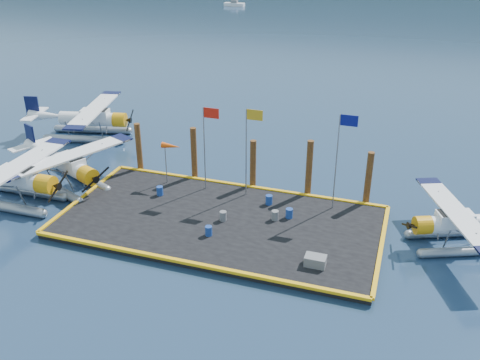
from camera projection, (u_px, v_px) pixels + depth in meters
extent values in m
plane|color=#192B4C|center=(220.00, 225.00, 34.07)|extent=(4000.00, 4000.00, 0.00)
cube|color=black|center=(220.00, 222.00, 33.98)|extent=(20.00, 10.00, 0.40)
cylinder|color=gray|center=(23.00, 190.00, 37.75)|extent=(6.83, 0.75, 0.66)
cylinder|color=white|center=(10.00, 179.00, 36.00)|extent=(5.13, 1.28, 1.21)
cube|color=white|center=(17.00, 175.00, 35.65)|extent=(2.43, 1.24, 0.99)
cube|color=black|center=(20.00, 172.00, 35.47)|extent=(1.55, 1.17, 0.60)
cylinder|color=orange|center=(46.00, 184.00, 35.22)|extent=(1.12, 1.29, 1.28)
cube|color=black|center=(58.00, 186.00, 34.97)|extent=(0.10, 2.45, 1.23)
cube|color=white|center=(15.00, 167.00, 35.41)|extent=(1.78, 9.92, 0.13)
cube|color=black|center=(58.00, 142.00, 39.46)|extent=(1.66, 1.01, 0.14)
cylinder|color=gray|center=(81.00, 176.00, 39.78)|extent=(6.19, 3.17, 0.63)
cylinder|color=gray|center=(53.00, 187.00, 38.25)|extent=(6.19, 3.17, 0.63)
cylinder|color=white|center=(66.00, 165.00, 38.27)|extent=(4.91, 3.00, 1.15)
cube|color=white|center=(70.00, 162.00, 37.73)|extent=(2.57, 1.97, 0.94)
cube|color=black|center=(72.00, 161.00, 37.45)|extent=(1.78, 1.59, 0.57)
cylinder|color=orange|center=(88.00, 176.00, 36.63)|extent=(1.44, 1.53, 1.21)
cube|color=black|center=(95.00, 179.00, 36.10)|extent=(0.99, 2.16, 1.17)
cube|color=white|center=(69.00, 156.00, 37.50)|extent=(5.20, 9.24, 0.13)
cube|color=black|center=(122.00, 138.00, 40.49)|extent=(1.81, 1.49, 0.14)
cube|color=black|center=(8.00, 176.00, 34.50)|extent=(1.81, 1.49, 0.14)
cube|color=black|center=(30.00, 136.00, 40.74)|extent=(1.10, 0.58, 1.78)
cube|color=white|center=(32.00, 145.00, 40.98)|extent=(2.28, 3.63, 0.10)
cylinder|color=gray|center=(93.00, 130.00, 48.57)|extent=(6.68, 2.12, 0.65)
cylinder|color=gray|center=(83.00, 139.00, 46.45)|extent=(6.68, 2.12, 0.65)
cylinder|color=white|center=(88.00, 119.00, 46.85)|extent=(5.17, 2.28, 1.19)
cube|color=white|center=(95.00, 115.00, 46.62)|extent=(2.59, 1.69, 0.97)
cube|color=black|center=(98.00, 113.00, 46.50)|extent=(1.73, 1.44, 0.60)
cylinder|color=orange|center=(120.00, 120.00, 46.60)|extent=(1.33, 1.46, 1.25)
cube|color=black|center=(130.00, 120.00, 46.52)|extent=(0.60, 2.36, 1.21)
cube|color=white|center=(94.00, 109.00, 46.39)|extent=(3.75, 9.85, 0.13)
cube|color=black|center=(111.00, 93.00, 50.54)|extent=(1.80, 1.31, 0.14)
cube|color=black|center=(74.00, 128.00, 42.23)|extent=(1.80, 1.31, 0.14)
cube|color=black|center=(32.00, 106.00, 46.85)|extent=(1.19, 0.39, 1.84)
cube|color=white|center=(35.00, 114.00, 47.15)|extent=(1.77, 3.80, 0.11)
cylinder|color=gray|center=(470.00, 251.00, 30.90)|extent=(5.55, 2.77, 0.56)
cylinder|color=gray|center=(454.00, 232.00, 32.73)|extent=(5.55, 2.77, 0.56)
cylinder|color=white|center=(463.00, 223.00, 31.25)|extent=(4.40, 2.64, 1.03)
cube|color=white|center=(455.00, 219.00, 31.06)|extent=(2.29, 1.75, 0.84)
cube|color=black|center=(450.00, 216.00, 30.96)|extent=(1.59, 1.41, 0.51)
cylinder|color=orange|center=(423.00, 225.00, 31.08)|extent=(1.28, 1.36, 1.08)
cube|color=black|center=(409.00, 226.00, 31.02)|extent=(0.86, 1.94, 1.05)
cube|color=white|center=(456.00, 212.00, 30.86)|extent=(4.56, 8.28, 0.11)
cube|color=black|center=(429.00, 181.00, 34.45)|extent=(1.62, 1.32, 0.12)
cylinder|color=navy|center=(160.00, 191.00, 36.79)|extent=(0.45, 0.45, 0.63)
cylinder|color=slate|center=(223.00, 216.00, 33.70)|extent=(0.44, 0.44, 0.62)
cylinder|color=slate|center=(275.00, 215.00, 33.75)|extent=(0.45, 0.45, 0.63)
cylinder|color=navy|center=(209.00, 231.00, 32.10)|extent=(0.43, 0.43, 0.60)
cylinder|color=navy|center=(289.00, 213.00, 33.98)|extent=(0.45, 0.45, 0.64)
cylinder|color=navy|center=(269.00, 200.00, 35.60)|extent=(0.46, 0.46, 0.65)
cube|color=slate|center=(315.00, 261.00, 29.32)|extent=(1.16, 0.78, 0.58)
cylinder|color=gray|center=(204.00, 149.00, 36.52)|extent=(0.08, 0.08, 6.00)
cube|color=red|center=(211.00, 113.00, 35.20)|extent=(1.10, 0.03, 0.70)
cylinder|color=gray|center=(246.00, 153.00, 35.63)|extent=(0.08, 0.08, 6.20)
cube|color=gold|center=(255.00, 115.00, 34.26)|extent=(1.10, 0.03, 0.70)
cylinder|color=gray|center=(336.00, 163.00, 33.86)|extent=(0.08, 0.08, 6.50)
cube|color=navy|center=(349.00, 121.00, 32.42)|extent=(1.10, 0.03, 0.70)
cylinder|color=gray|center=(166.00, 163.00, 38.03)|extent=(0.07, 0.07, 3.00)
cone|color=#E64B0C|center=(171.00, 146.00, 37.28)|extent=(1.40, 0.44, 0.44)
cylinder|color=#412112|center=(139.00, 149.00, 40.20)|extent=(0.44, 0.44, 4.00)
cylinder|color=#412112|center=(194.00, 155.00, 38.88)|extent=(0.44, 0.44, 4.20)
cylinder|color=#412112|center=(253.00, 166.00, 37.69)|extent=(0.44, 0.44, 3.80)
cylinder|color=#412112|center=(309.00, 170.00, 36.45)|extent=(0.44, 0.44, 4.30)
cylinder|color=#412112|center=(368.00, 180.00, 35.38)|extent=(0.44, 0.44, 4.00)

